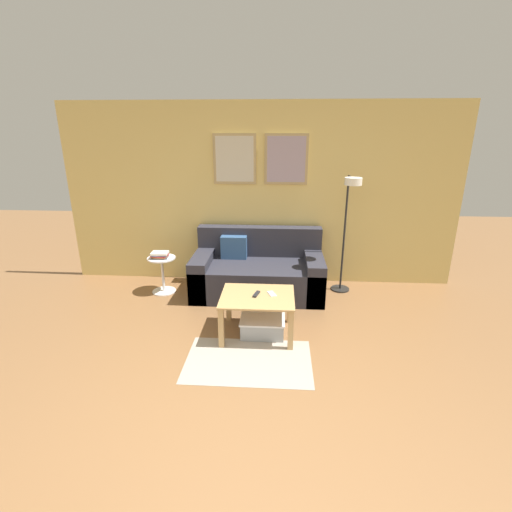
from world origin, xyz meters
The scene contains 11 objects.
ground_plane centered at (0.00, 0.00, 0.00)m, with size 16.00×16.00×0.00m, color brown.
wall_back centered at (0.00, 3.34, 1.29)m, with size 5.60×0.09×2.55m.
area_rug centered at (0.01, 1.19, 0.00)m, with size 1.24×0.80×0.01m, color #A39989.
couch centered at (0.00, 2.86, 0.30)m, with size 1.76×0.93×0.86m.
coffee_table centered at (0.07, 1.72, 0.37)m, with size 0.80×0.65×0.46m.
storage_bin centered at (0.12, 1.75, 0.10)m, with size 0.49×0.46×0.20m.
floor_lamp centered at (1.17, 2.81, 1.12)m, with size 0.26×0.56×1.62m.
side_table centered at (-1.32, 2.77, 0.31)m, with size 0.38×0.38×0.51m.
book_stack centered at (-1.33, 2.76, 0.55)m, with size 0.24×0.20×0.08m.
remote_control centered at (0.05, 1.74, 0.47)m, with size 0.04×0.15×0.02m, color #232328.
cell_phone centered at (0.22, 1.77, 0.47)m, with size 0.07×0.14×0.01m, color silver.
Camera 1 is at (0.29, -1.93, 2.17)m, focal length 26.00 mm.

